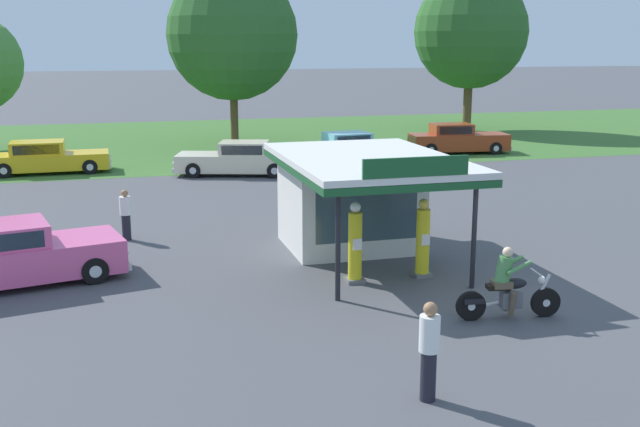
{
  "coord_description": "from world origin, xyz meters",
  "views": [
    {
      "loc": [
        -7.81,
        -15.37,
        5.74
      ],
      "look_at": [
        -2.74,
        3.05,
        1.4
      ],
      "focal_mm": 42.34,
      "sensor_mm": 36.0,
      "label": 1
    }
  ],
  "objects": [
    {
      "name": "ground_plane",
      "position": [
        0.0,
        0.0,
        0.0
      ],
      "size": [
        300.0,
        300.0,
        0.0
      ],
      "primitive_type": "plane",
      "color": "#4C4C51"
    },
    {
      "name": "grass_verge_strip",
      "position": [
        0.0,
        30.0,
        0.0
      ],
      "size": [
        120.0,
        24.0,
        0.01
      ],
      "primitive_type": "cube",
      "color": "#3D6B2D",
      "rests_on": "ground"
    },
    {
      "name": "service_station_kiosk",
      "position": [
        -1.42,
        4.26,
        1.67
      ],
      "size": [
        4.25,
        6.58,
        3.28
      ],
      "color": "silver",
      "rests_on": "ground"
    },
    {
      "name": "gas_pump_nearside",
      "position": [
        -2.3,
        1.44,
        0.92
      ],
      "size": [
        0.44,
        0.44,
        2.01
      ],
      "color": "slate",
      "rests_on": "ground"
    },
    {
      "name": "gas_pump_offside",
      "position": [
        -0.53,
        1.44,
        0.91
      ],
      "size": [
        0.44,
        0.44,
        1.99
      ],
      "color": "slate",
      "rests_on": "ground"
    },
    {
      "name": "motorcycle_with_rider",
      "position": [
        0.03,
        -1.8,
        0.65
      ],
      "size": [
        2.29,
        0.71,
        1.58
      ],
      "color": "black",
      "rests_on": "ground"
    },
    {
      "name": "featured_classic_sedan",
      "position": [
        -10.38,
        3.49,
        0.71
      ],
      "size": [
        5.53,
        2.99,
        1.53
      ],
      "color": "#E55993",
      "rests_on": "ground"
    },
    {
      "name": "parked_car_back_row_far_right",
      "position": [
        -10.78,
        20.21,
        0.67
      ],
      "size": [
        5.49,
        2.03,
        1.45
      ],
      "color": "gold",
      "rests_on": "ground"
    },
    {
      "name": "parked_car_second_row_spare",
      "position": [
        -2.55,
        17.51,
        0.67
      ],
      "size": [
        5.66,
        3.26,
        1.47
      ],
      "color": "beige",
      "rests_on": "ground"
    },
    {
      "name": "parked_car_back_row_centre_left",
      "position": [
        3.54,
        19.72,
        0.67
      ],
      "size": [
        5.12,
        2.38,
        1.46
      ],
      "color": "#7AC6D1",
      "rests_on": "ground"
    },
    {
      "name": "parked_car_back_row_left",
      "position": [
        9.77,
        21.07,
        0.71
      ],
      "size": [
        5.5,
        2.42,
        1.56
      ],
      "color": "#993819",
      "rests_on": "ground"
    },
    {
      "name": "bystander_admiring_sedan",
      "position": [
        -7.59,
        7.1,
        0.79
      ],
      "size": [
        0.34,
        0.34,
        1.52
      ],
      "color": "black",
      "rests_on": "ground"
    },
    {
      "name": "bystander_chatting_near_pumps",
      "position": [
        -3.08,
        -4.83,
        0.9
      ],
      "size": [
        0.34,
        0.34,
        1.7
      ],
      "color": "black",
      "rests_on": "ground"
    },
    {
      "name": "tree_oak_far_right",
      "position": [
        -1.02,
        27.94,
        6.16
      ],
      "size": [
        7.37,
        7.37,
        9.86
      ],
      "color": "brown",
      "rests_on": "ground"
    },
    {
      "name": "tree_oak_centre",
      "position": [
        15.12,
        30.43,
        6.33
      ],
      "size": [
        7.38,
        7.38,
        10.13
      ],
      "color": "brown",
      "rests_on": "ground"
    }
  ]
}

